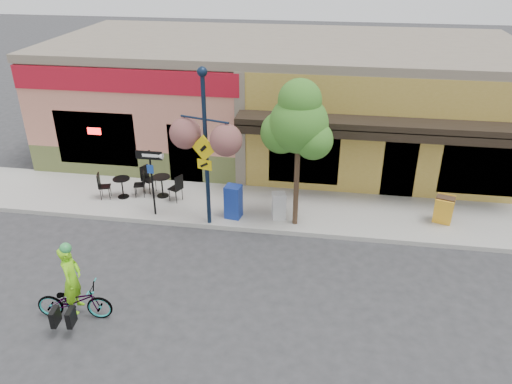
% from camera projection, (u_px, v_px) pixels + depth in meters
% --- Properties ---
extents(ground, '(90.00, 90.00, 0.00)m').
position_uv_depth(ground, '(253.00, 241.00, 14.80)').
color(ground, '#2D2D30').
rests_on(ground, ground).
extents(sidewalk, '(24.00, 3.00, 0.15)m').
position_uv_depth(sidewalk, '(263.00, 207.00, 16.53)').
color(sidewalk, '#9E9B93').
rests_on(sidewalk, ground).
extents(curb, '(24.00, 0.12, 0.15)m').
position_uv_depth(curb, '(256.00, 230.00, 15.25)').
color(curb, '#A8A59E').
rests_on(curb, ground).
extents(building, '(18.20, 8.20, 4.50)m').
position_uv_depth(building, '(282.00, 97.00, 20.39)').
color(building, tan).
rests_on(building, ground).
extents(bicycle, '(1.83, 0.82, 0.93)m').
position_uv_depth(bicycle, '(74.00, 301.00, 11.65)').
color(bicycle, '#97300D').
rests_on(bicycle, ground).
extents(cyclist_rider, '(0.48, 0.67, 1.71)m').
position_uv_depth(cyclist_rider, '(74.00, 288.00, 11.47)').
color(cyclist_rider, '#84E618').
rests_on(cyclist_rider, ground).
extents(lamp_post, '(1.66, 1.02, 4.84)m').
position_uv_depth(lamp_post, '(206.00, 150.00, 14.41)').
color(lamp_post, '#101D32').
rests_on(lamp_post, sidewalk).
extents(one_way_sign, '(0.84, 0.19, 2.19)m').
position_uv_depth(one_way_sign, '(152.00, 183.00, 15.48)').
color(one_way_sign, black).
rests_on(one_way_sign, sidewalk).
extents(cafe_set_left, '(1.68, 1.15, 0.92)m').
position_uv_depth(cafe_set_left, '(122.00, 185.00, 16.82)').
color(cafe_set_left, black).
rests_on(cafe_set_left, sidewalk).
extents(cafe_set_right, '(1.79, 1.38, 0.96)m').
position_uv_depth(cafe_set_right, '(162.00, 183.00, 16.88)').
color(cafe_set_right, black).
rests_on(cafe_set_right, sidewalk).
extents(newspaper_box_blue, '(0.55, 0.50, 1.08)m').
position_uv_depth(newspaper_box_blue, '(233.00, 202.00, 15.59)').
color(newspaper_box_blue, navy).
rests_on(newspaper_box_blue, sidewalk).
extents(newspaper_box_grey, '(0.49, 0.46, 0.87)m').
position_uv_depth(newspaper_box_grey, '(279.00, 206.00, 15.56)').
color(newspaper_box_grey, silver).
rests_on(newspaper_box_grey, sidewalk).
extents(street_tree, '(1.87, 1.87, 4.57)m').
position_uv_depth(street_tree, '(298.00, 155.00, 14.43)').
color(street_tree, '#3D7A26').
rests_on(street_tree, sidewalk).
extents(sandwich_board, '(0.64, 0.54, 0.91)m').
position_uv_depth(sandwich_board, '(443.00, 212.00, 15.14)').
color(sandwich_board, gold).
rests_on(sandwich_board, sidewalk).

